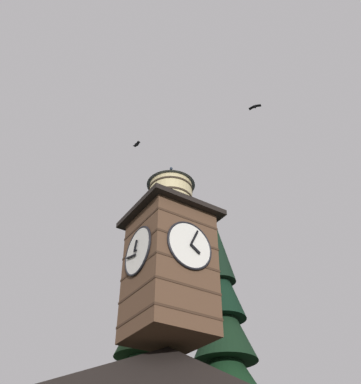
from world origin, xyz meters
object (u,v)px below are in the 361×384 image
(clock_tower, at_px, (170,254))
(flying_bird_high, at_px, (137,144))
(moon, at_px, (117,379))
(flying_bird_low, at_px, (255,107))

(clock_tower, distance_m, flying_bird_high, 9.47)
(clock_tower, height_order, flying_bird_high, flying_bird_high)
(flying_bird_high, bearing_deg, moon, -115.13)
(clock_tower, xyz_separation_m, flying_bird_low, (-3.54, 3.07, 8.93))
(clock_tower, xyz_separation_m, flying_bird_high, (0.58, -3.18, 8.90))
(clock_tower, relative_size, flying_bird_low, 13.04)
(clock_tower, bearing_deg, flying_bird_low, 139.01)
(flying_bird_low, bearing_deg, moon, -107.05)
(flying_bird_high, distance_m, flying_bird_low, 7.48)
(clock_tower, distance_m, moon, 44.01)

